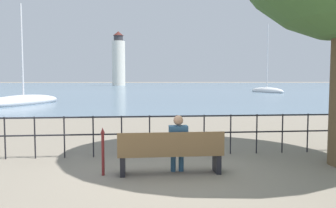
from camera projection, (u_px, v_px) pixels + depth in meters
name	position (u px, v px, depth m)	size (l,w,h in m)	color
ground_plane	(170.00, 173.00, 6.84)	(1000.00, 1000.00, 0.00)	gray
harbor_water	(136.00, 85.00, 166.11)	(600.00, 300.00, 0.01)	slate
park_bench	(171.00, 153.00, 6.74)	(2.17, 0.45, 0.90)	brown
seated_person_left	(178.00, 141.00, 6.82)	(0.38, 0.35, 1.22)	navy
promenade_railing	(163.00, 129.00, 8.44)	(15.01, 0.04, 1.05)	black
closed_umbrella	(103.00, 149.00, 6.66)	(0.09, 0.09, 0.99)	maroon
sailboat_1	(267.00, 91.00, 54.20)	(3.63, 8.41, 11.62)	white
sailboat_2	(24.00, 101.00, 26.97)	(5.26, 8.68, 8.51)	silver
harbor_lighthouse	(119.00, 60.00, 134.27)	(5.34, 5.34, 22.08)	silver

